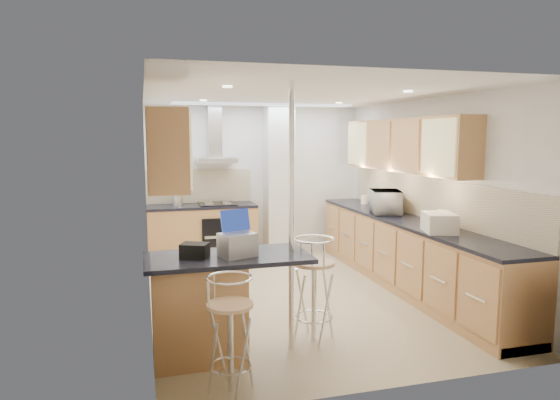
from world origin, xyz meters
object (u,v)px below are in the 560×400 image
object	(u,v)px
laptop	(238,245)
bar_stool_near	(230,334)
bar_stool_end	(314,289)
bread_bin	(439,223)
microwave	(386,202)

from	to	relation	value
laptop	bar_stool_near	distance (m)	0.85
bar_stool_end	bread_bin	world-z (taller)	bread_bin
bar_stool_end	bread_bin	size ratio (longest dim) A/B	2.50
bar_stool_near	bar_stool_end	world-z (taller)	bar_stool_end
bar_stool_near	bar_stool_end	distance (m)	1.24
laptop	bread_bin	distance (m)	2.50
microwave	bar_stool_near	distance (m)	3.81
laptop	bread_bin	xyz separation A→B (m)	(2.43, 0.59, -0.01)
bread_bin	microwave	bearing A→B (deg)	104.29
laptop	bar_stool_end	size ratio (longest dim) A/B	0.29
microwave	laptop	bearing A→B (deg)	146.57
laptop	bar_stool_end	world-z (taller)	laptop
bread_bin	bar_stool_end	bearing A→B (deg)	-148.68
bar_stool_near	laptop	bearing A→B (deg)	94.04
bar_stool_near	bread_bin	bearing A→B (deg)	45.07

